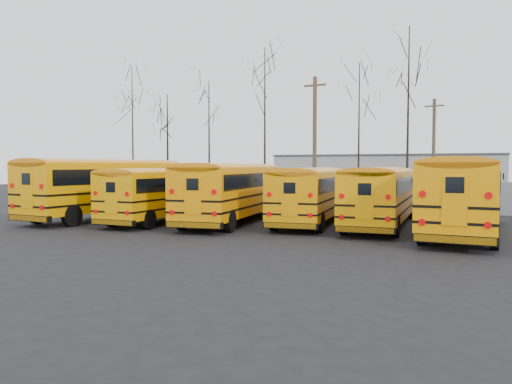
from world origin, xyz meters
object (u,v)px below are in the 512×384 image
at_px(bus_e, 381,192).
at_px(utility_pole_left, 315,140).
at_px(bus_a, 110,183).
at_px(bus_f, 465,189).
at_px(bus_c, 232,187).
at_px(utility_pole_right, 434,150).
at_px(bus_d, 312,190).
at_px(bus_b, 169,190).

relative_size(bus_e, utility_pole_left, 1.11).
xyz_separation_m(bus_a, bus_f, (18.56, 0.22, -0.02)).
height_order(bus_a, bus_e, bus_a).
xyz_separation_m(bus_e, bus_f, (3.73, -1.24, 0.24)).
height_order(bus_c, utility_pole_right, utility_pole_right).
distance_m(bus_d, bus_f, 7.36).
distance_m(bus_c, bus_e, 7.49).
relative_size(bus_a, utility_pole_left, 1.29).
bearing_deg(bus_b, bus_f, 3.27).
xyz_separation_m(bus_b, bus_d, (7.38, 1.81, 0.02)).
xyz_separation_m(bus_b, bus_c, (3.45, 0.60, 0.15)).
distance_m(bus_a, utility_pole_left, 15.71).
xyz_separation_m(bus_c, bus_e, (7.42, 1.02, -0.12)).
xyz_separation_m(bus_a, bus_b, (3.97, -0.16, -0.29)).
bearing_deg(bus_f, bus_d, 172.90).
distance_m(bus_b, utility_pole_left, 14.22).
bearing_deg(bus_f, bus_a, -175.19).
bearing_deg(utility_pole_right, bus_c, -109.48).
xyz_separation_m(utility_pole_left, utility_pole_right, (8.12, 4.96, -0.73)).
xyz_separation_m(bus_e, utility_pole_left, (-6.46, 11.51, 3.17)).
bearing_deg(bus_f, bus_e, 165.68).
relative_size(bus_a, bus_e, 1.17).
xyz_separation_m(bus_b, utility_pole_right, (12.52, 18.09, 2.48)).
bearing_deg(bus_c, utility_pole_left, 80.23).
relative_size(bus_d, utility_pole_left, 1.11).
bearing_deg(bus_a, bus_f, 6.60).
relative_size(bus_a, bus_b, 1.18).
distance_m(bus_c, utility_pole_right, 19.84).
bearing_deg(bus_e, bus_a, -174.77).
height_order(bus_b, utility_pole_right, utility_pole_right).
height_order(bus_b, bus_d, bus_d).
height_order(bus_a, bus_b, bus_a).
xyz_separation_m(bus_c, bus_d, (3.93, 1.21, -0.13)).
xyz_separation_m(bus_d, bus_e, (3.48, -0.19, 0.01)).
relative_size(bus_d, utility_pole_right, 1.31).
distance_m(bus_c, bus_d, 4.12).
bearing_deg(utility_pole_left, bus_c, -87.60).
bearing_deg(bus_d, bus_e, -7.12).
xyz_separation_m(bus_a, bus_d, (11.35, 1.65, -0.27)).
height_order(bus_c, utility_pole_left, utility_pole_left).
height_order(bus_d, bus_f, bus_f).
xyz_separation_m(bus_d, utility_pole_right, (5.14, 16.28, 2.46)).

